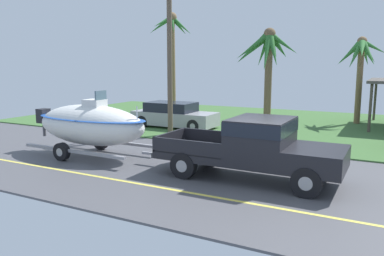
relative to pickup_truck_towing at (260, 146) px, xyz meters
The scene contains 8 objects.
ground 8.28m from the pickup_truck_towing, 89.08° to the left, with size 36.00×22.00×0.11m.
pickup_truck_towing is the anchor object (origin of this frame).
boat_on_trailer 6.49m from the pickup_truck_towing, behind, with size 5.84×2.29×2.46m.
parked_sedan_far 9.91m from the pickup_truck_towing, 135.19° to the left, with size 4.56×1.83×1.38m.
palm_tree_near_right 17.78m from the pickup_truck_towing, 129.21° to the left, with size 3.48×2.81×7.02m.
palm_tree_far_left 8.33m from the pickup_truck_towing, 105.87° to the left, with size 3.12×2.94×5.10m.
palm_tree_far_right 13.15m from the pickup_truck_towing, 83.09° to the left, with size 2.78×3.41×4.91m.
utility_pole 8.30m from the pickup_truck_towing, 140.53° to the left, with size 0.24×1.80×7.32m.
Camera 1 is at (3.22, -10.42, 3.38)m, focal length 35.82 mm.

